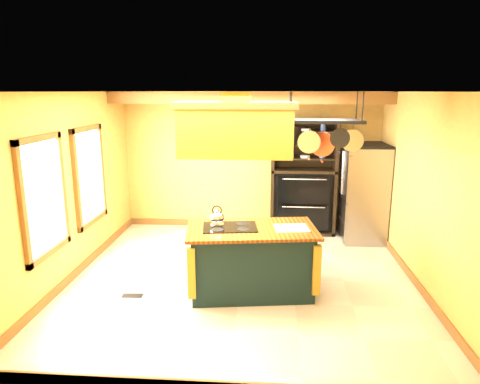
# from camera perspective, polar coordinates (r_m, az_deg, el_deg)

# --- Properties ---
(floor) EXTENTS (5.00, 5.00, 0.00)m
(floor) POSITION_cam_1_polar(r_m,az_deg,el_deg) (6.48, 0.29, -11.40)
(floor) COLOR beige
(floor) RESTS_ON ground
(ceiling) EXTENTS (5.00, 5.00, 0.00)m
(ceiling) POSITION_cam_1_polar(r_m,az_deg,el_deg) (5.88, 0.32, 13.24)
(ceiling) COLOR white
(ceiling) RESTS_ON wall_back
(wall_back) EXTENTS (5.00, 0.02, 2.70)m
(wall_back) POSITION_cam_1_polar(r_m,az_deg,el_deg) (8.49, 1.43, 4.11)
(wall_back) COLOR #D69E4E
(wall_back) RESTS_ON floor
(wall_front) EXTENTS (5.00, 0.02, 2.70)m
(wall_front) POSITION_cam_1_polar(r_m,az_deg,el_deg) (3.65, -2.34, -8.51)
(wall_front) COLOR #D69E4E
(wall_front) RESTS_ON floor
(wall_left) EXTENTS (0.02, 5.00, 2.70)m
(wall_left) POSITION_cam_1_polar(r_m,az_deg,el_deg) (6.68, -21.61, 0.64)
(wall_left) COLOR #D69E4E
(wall_left) RESTS_ON floor
(wall_right) EXTENTS (0.02, 5.00, 2.70)m
(wall_right) POSITION_cam_1_polar(r_m,az_deg,el_deg) (6.38, 23.31, -0.07)
(wall_right) COLOR #D69E4E
(wall_right) RESTS_ON floor
(ceiling_beam) EXTENTS (5.00, 0.15, 0.20)m
(ceiling_beam) POSITION_cam_1_polar(r_m,az_deg,el_deg) (7.58, 1.20, 12.42)
(ceiling_beam) COLOR brown
(ceiling_beam) RESTS_ON ceiling
(window_near) EXTENTS (0.06, 1.06, 1.56)m
(window_near) POSITION_cam_1_polar(r_m,az_deg,el_deg) (5.96, -24.61, -0.58)
(window_near) COLOR brown
(window_near) RESTS_ON wall_left
(window_far) EXTENTS (0.06, 1.06, 1.56)m
(window_far) POSITION_cam_1_polar(r_m,az_deg,el_deg) (7.19, -19.37, 2.08)
(window_far) COLOR brown
(window_far) RESTS_ON wall_left
(kitchen_island) EXTENTS (1.84, 1.18, 1.11)m
(kitchen_island) POSITION_cam_1_polar(r_m,az_deg,el_deg) (5.90, 1.51, -8.99)
(kitchen_island) COLOR black
(kitchen_island) RESTS_ON floor
(range_hood) EXTENTS (1.50, 0.85, 0.80)m
(range_hood) POSITION_cam_1_polar(r_m,az_deg,el_deg) (5.49, -0.46, 8.60)
(range_hood) COLOR #A8892A
(range_hood) RESTS_ON ceiling
(pot_rack) EXTENTS (1.02, 0.47, 0.82)m
(pot_rack) POSITION_cam_1_polar(r_m,az_deg,el_deg) (5.52, 11.16, 8.17)
(pot_rack) COLOR black
(pot_rack) RESTS_ON ceiling
(refrigerator) EXTENTS (0.76, 0.89, 1.75)m
(refrigerator) POSITION_cam_1_polar(r_m,az_deg,el_deg) (8.17, 16.10, -0.36)
(refrigerator) COLOR gray
(refrigerator) RESTS_ON floor
(hutch) EXTENTS (1.24, 0.56, 2.19)m
(hutch) POSITION_cam_1_polar(r_m,az_deg,el_deg) (8.37, 8.34, 0.37)
(hutch) COLOR black
(hutch) RESTS_ON floor
(floor_register) EXTENTS (0.29, 0.14, 0.01)m
(floor_register) POSITION_cam_1_polar(r_m,az_deg,el_deg) (6.14, -14.16, -13.23)
(floor_register) COLOR black
(floor_register) RESTS_ON floor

